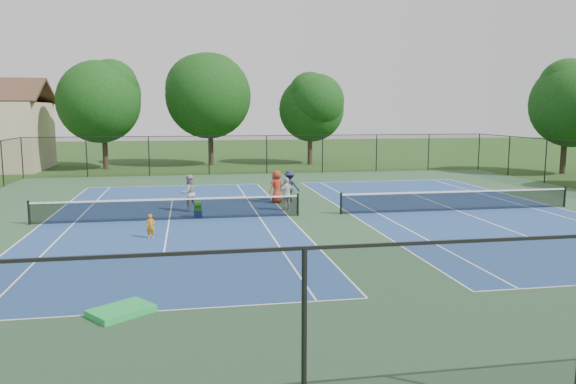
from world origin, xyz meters
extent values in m
plane|color=#234716|center=(0.00, 0.00, 0.00)|extent=(140.00, 140.00, 0.00)
cube|color=#28472C|center=(0.00, 0.00, 0.00)|extent=(36.00, 36.00, 0.01)
cube|color=navy|center=(-7.00, 0.00, 0.01)|extent=(10.97, 23.77, 0.00)
cube|color=white|center=(-7.00, 11.88, 0.01)|extent=(10.97, 0.06, 0.00)
cube|color=white|center=(-7.00, -11.88, 0.01)|extent=(10.97, 0.06, 0.00)
cube|color=white|center=(-12.48, 0.00, 0.01)|extent=(0.06, 23.77, 0.00)
cube|color=white|center=(-1.51, 0.00, 0.01)|extent=(0.06, 23.77, 0.00)
cube|color=white|center=(-11.12, 0.00, 0.01)|extent=(0.06, 23.77, 0.00)
cube|color=white|center=(-2.88, 0.00, 0.01)|extent=(0.06, 23.77, 0.00)
cube|color=white|center=(-7.00, 6.40, 0.01)|extent=(8.23, 0.06, 0.00)
cube|color=white|center=(-7.00, -6.40, 0.01)|extent=(8.23, 0.06, 0.00)
cube|color=white|center=(-7.00, 0.00, 0.01)|extent=(0.06, 12.80, 0.00)
cylinder|color=black|center=(-12.95, 0.00, 0.54)|extent=(0.10, 0.10, 1.07)
cylinder|color=black|center=(-1.05, 0.00, 0.54)|extent=(0.10, 0.10, 1.07)
cube|color=black|center=(-7.00, 0.00, 0.47)|extent=(11.90, 0.01, 0.90)
cube|color=white|center=(-7.00, 0.00, 0.95)|extent=(11.90, 0.04, 0.07)
cube|color=navy|center=(7.00, 0.00, 0.01)|extent=(10.97, 23.77, 0.00)
cube|color=white|center=(7.00, 11.88, 0.01)|extent=(10.97, 0.06, 0.00)
cube|color=white|center=(1.51, 0.00, 0.01)|extent=(0.06, 23.77, 0.00)
cube|color=white|center=(12.48, 0.00, 0.01)|extent=(0.06, 23.77, 0.00)
cube|color=white|center=(2.88, 0.00, 0.01)|extent=(0.06, 23.77, 0.00)
cube|color=white|center=(11.12, 0.00, 0.01)|extent=(0.06, 23.77, 0.00)
cube|color=white|center=(7.00, 6.40, 0.01)|extent=(8.23, 0.06, 0.00)
cube|color=white|center=(7.00, -6.40, 0.01)|extent=(8.23, 0.06, 0.00)
cube|color=white|center=(7.00, 0.00, 0.01)|extent=(0.06, 12.80, 0.00)
cylinder|color=black|center=(1.05, 0.00, 0.54)|extent=(0.10, 0.10, 1.07)
cylinder|color=black|center=(12.95, 0.00, 0.54)|extent=(0.10, 0.10, 1.07)
cube|color=black|center=(7.00, 0.00, 0.47)|extent=(11.90, 0.01, 0.90)
cube|color=white|center=(7.00, 0.00, 0.95)|extent=(11.90, 0.04, 0.07)
cylinder|color=black|center=(-18.00, 18.00, 1.50)|extent=(0.08, 0.08, 3.00)
cylinder|color=black|center=(-13.50, 18.00, 1.50)|extent=(0.08, 0.08, 3.00)
cylinder|color=black|center=(-9.00, 18.00, 1.50)|extent=(0.08, 0.08, 3.00)
cylinder|color=black|center=(-4.50, 18.00, 1.50)|extent=(0.08, 0.08, 3.00)
cylinder|color=black|center=(-4.50, -18.00, 1.50)|extent=(0.08, 0.08, 3.00)
cylinder|color=black|center=(0.00, 18.00, 1.50)|extent=(0.08, 0.08, 3.00)
cylinder|color=black|center=(4.50, 18.00, 1.50)|extent=(0.08, 0.08, 3.00)
cylinder|color=black|center=(9.00, 18.00, 1.50)|extent=(0.08, 0.08, 3.00)
cylinder|color=black|center=(13.50, 18.00, 1.50)|extent=(0.08, 0.08, 3.00)
cylinder|color=black|center=(18.00, 18.00, 1.50)|extent=(0.08, 0.08, 3.00)
cylinder|color=black|center=(18.00, 9.00, 1.50)|extent=(0.08, 0.08, 3.00)
cylinder|color=black|center=(18.00, 13.50, 1.50)|extent=(0.08, 0.08, 3.00)
cylinder|color=black|center=(-18.00, 13.50, 1.50)|extent=(0.08, 0.08, 3.00)
cube|color=black|center=(0.00, 18.00, 1.50)|extent=(36.00, 0.01, 3.00)
cube|color=black|center=(0.00, 18.00, 3.00)|extent=(36.00, 0.05, 0.05)
cylinder|color=#2D2116|center=(-13.00, 24.00, 1.89)|extent=(0.44, 0.44, 3.78)
sphere|color=#13340E|center=(-13.00, 24.00, 5.65)|extent=(6.80, 6.80, 6.80)
sphere|color=#13340E|center=(-13.00, 24.00, 6.31)|extent=(5.58, 5.58, 5.58)
sphere|color=#13340E|center=(-13.00, 24.00, 6.98)|extent=(4.35, 4.35, 4.35)
cylinder|color=#2D2116|center=(-4.00, 26.00, 2.07)|extent=(0.44, 0.44, 4.14)
sphere|color=#13340E|center=(-4.00, 26.00, 6.23)|extent=(7.60, 7.60, 7.60)
sphere|color=#13340E|center=(-4.00, 26.00, 6.85)|extent=(6.23, 6.23, 6.23)
sphere|color=#13340E|center=(-4.00, 26.00, 7.48)|extent=(4.86, 4.86, 4.86)
cylinder|color=#2D2116|center=(5.00, 25.00, 1.71)|extent=(0.44, 0.44, 3.42)
sphere|color=#13340E|center=(5.00, 25.00, 5.07)|extent=(6.00, 6.00, 6.00)
sphere|color=#13340E|center=(5.00, 25.00, 5.77)|extent=(4.92, 4.92, 4.92)
sphere|color=#13340E|center=(5.00, 25.00, 6.48)|extent=(3.84, 3.84, 3.84)
cylinder|color=#2D2116|center=(23.00, 14.00, 1.80)|extent=(0.44, 0.44, 3.60)
sphere|color=#13340E|center=(23.00, 14.00, 5.41)|extent=(6.60, 6.60, 6.60)
sphere|color=#13340E|center=(23.00, 14.00, 6.09)|extent=(5.41, 5.41, 5.41)
sphere|color=#13340E|center=(23.00, 14.00, 6.76)|extent=(4.22, 4.22, 4.22)
imported|color=orange|center=(-7.58, -3.61, 0.48)|extent=(0.37, 0.26, 0.95)
imported|color=#9A9A9D|center=(-6.10, 2.17, 0.91)|extent=(1.08, 0.99, 1.81)
imported|color=silver|center=(-1.32, 1.49, 0.83)|extent=(1.06, 0.79, 1.67)
imported|color=#1B233B|center=(-0.68, 4.20, 0.85)|extent=(1.27, 1.05, 1.71)
imported|color=maroon|center=(-1.44, 3.91, 0.88)|extent=(1.02, 0.94, 1.76)
cube|color=navy|center=(-5.70, 0.40, 0.16)|extent=(0.38, 0.31, 0.33)
cube|color=green|center=(-5.70, 0.40, 0.54)|extent=(0.35, 0.29, 0.44)
cube|color=green|center=(-7.78, -11.94, 0.09)|extent=(1.72, 1.63, 0.16)
camera|label=1|loc=(-6.08, -25.54, 4.92)|focal=35.00mm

